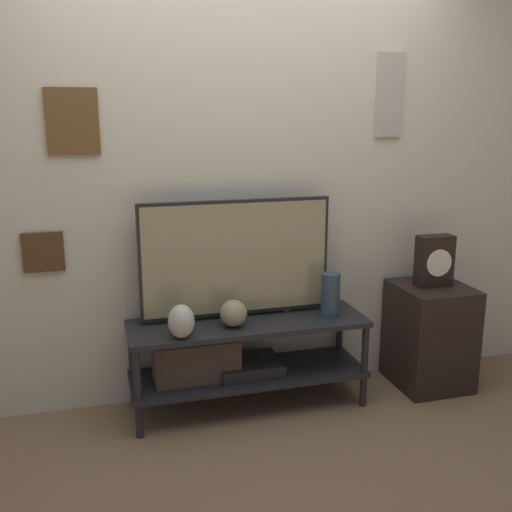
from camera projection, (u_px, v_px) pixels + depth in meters
name	position (u px, v px, depth m)	size (l,w,h in m)	color
ground_plane	(260.00, 427.00, 3.25)	(12.00, 12.00, 0.00)	#846647
wall_back	(236.00, 168.00, 3.40)	(6.40, 0.08, 2.70)	beige
media_console	(230.00, 355.00, 3.38)	(1.34, 0.42, 0.52)	#232326
television	(236.00, 258.00, 3.35)	(1.09, 0.05, 0.68)	black
vase_tall_ceramic	(330.00, 295.00, 3.41)	(0.11, 0.11, 0.25)	#2D4251
vase_round_glass	(234.00, 313.00, 3.26)	(0.15, 0.15, 0.15)	tan
vase_urn_stoneware	(181.00, 321.00, 3.10)	(0.14, 0.14, 0.18)	beige
side_table	(429.00, 335.00, 3.69)	(0.42, 0.46, 0.64)	black
mantel_clock	(434.00, 261.00, 3.58)	(0.22, 0.11, 0.31)	black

